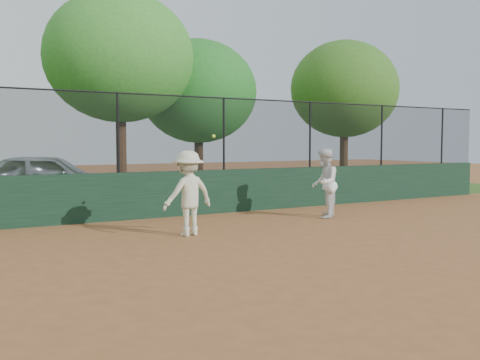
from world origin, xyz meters
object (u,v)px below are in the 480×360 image
player_main (188,193)px  tree_3 (198,92)px  tree_2 (120,58)px  parked_car (49,179)px  tree_4 (345,89)px  player_second (324,183)px

player_main → tree_3: bearing=62.9°
tree_2 → tree_3: size_ratio=1.19×
parked_car → tree_2: tree_2 is taller
tree_2 → tree_3: (3.52, 0.96, -0.94)m
tree_2 → tree_4: (9.49, -0.99, -0.72)m
tree_2 → player_second: bearing=-69.4°
tree_3 → tree_4: bearing=-18.0°
parked_car → player_main: bearing=-148.2°
tree_4 → parked_car: bearing=-178.6°
player_second → player_main: bearing=-35.5°
tree_3 → tree_2: bearing=-164.8°
player_main → tree_2: tree_2 is taller
tree_2 → player_main: bearing=-98.6°
player_main → tree_4: bearing=34.6°
tree_4 → tree_2: bearing=174.1°
tree_4 → player_main: bearing=-145.4°
player_second → tree_4: tree_4 is taller
tree_3 → parked_car: bearing=-160.3°
parked_car → tree_4: (12.23, 0.30, 3.40)m
player_second → tree_2: bearing=-113.9°
player_main → tree_4: 13.49m
tree_3 → tree_4: 6.28m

